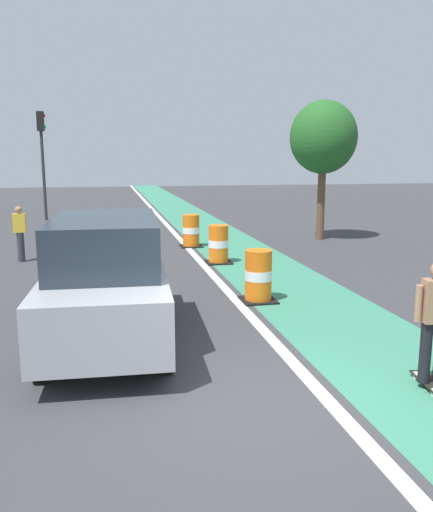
# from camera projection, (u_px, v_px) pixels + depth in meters

# --- Properties ---
(ground_plane) EXTENTS (100.00, 100.00, 0.00)m
(ground_plane) POSITION_uv_depth(u_px,v_px,m) (254.00, 401.00, 6.45)
(ground_plane) COLOR #38383A
(bike_lane_strip) EXTENTS (2.50, 80.00, 0.01)m
(bike_lane_strip) POSITION_uv_depth(u_px,v_px,m) (226.00, 243.00, 18.47)
(bike_lane_strip) COLOR #387F60
(bike_lane_strip) RESTS_ON ground
(lane_divider_stripe) EXTENTS (0.20, 80.00, 0.01)m
(lane_divider_stripe) POSITION_uv_depth(u_px,v_px,m) (184.00, 244.00, 18.17)
(lane_divider_stripe) COLOR silver
(lane_divider_stripe) RESTS_ON ground
(parked_suv_nearest) EXTENTS (2.09, 4.68, 2.04)m
(parked_suv_nearest) POSITION_uv_depth(u_px,v_px,m) (107.00, 279.00, 8.45)
(parked_suv_nearest) COLOR #9EA0A5
(parked_suv_nearest) RESTS_ON ground
(traffic_barrel_front) EXTENTS (0.73, 0.73, 1.09)m
(traffic_barrel_front) POSITION_uv_depth(u_px,v_px,m) (258.00, 276.00, 10.87)
(traffic_barrel_front) COLOR orange
(traffic_barrel_front) RESTS_ON ground
(traffic_barrel_mid) EXTENTS (0.73, 0.73, 1.09)m
(traffic_barrel_mid) POSITION_uv_depth(u_px,v_px,m) (218.00, 245.00, 14.85)
(traffic_barrel_mid) COLOR orange
(traffic_barrel_mid) RESTS_ON ground
(traffic_barrel_back) EXTENTS (0.73, 0.73, 1.09)m
(traffic_barrel_back) POSITION_uv_depth(u_px,v_px,m) (191.00, 231.00, 17.57)
(traffic_barrel_back) COLOR orange
(traffic_barrel_back) RESTS_ON ground
(traffic_light_corner) EXTENTS (0.41, 0.32, 5.10)m
(traffic_light_corner) POSITION_uv_depth(u_px,v_px,m) (42.00, 146.00, 24.52)
(traffic_light_corner) COLOR #2D2D2D
(traffic_light_corner) RESTS_ON ground
(pedestrian_crossing) EXTENTS (0.34, 0.20, 1.61)m
(pedestrian_crossing) POSITION_uv_depth(u_px,v_px,m) (20.00, 232.00, 14.99)
(pedestrian_crossing) COLOR #33333D
(pedestrian_crossing) RESTS_ON ground
(street_tree_sidewalk) EXTENTS (2.40, 2.40, 5.00)m
(street_tree_sidewalk) POSITION_uv_depth(u_px,v_px,m) (323.00, 138.00, 18.62)
(street_tree_sidewalk) COLOR brown
(street_tree_sidewalk) RESTS_ON ground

